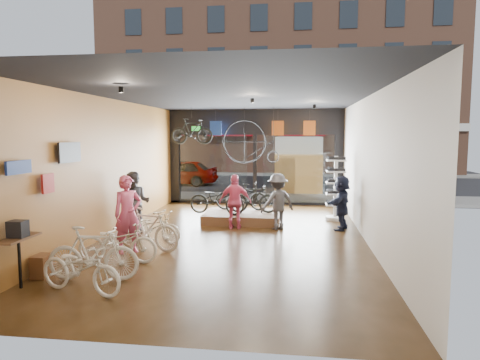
% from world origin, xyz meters
% --- Properties ---
extents(ground_plane, '(7.00, 12.00, 0.04)m').
position_xyz_m(ground_plane, '(0.00, 0.00, -0.02)').
color(ground_plane, black).
rests_on(ground_plane, ground).
extents(ceiling, '(7.00, 12.00, 0.04)m').
position_xyz_m(ceiling, '(0.00, 0.00, 3.82)').
color(ceiling, black).
rests_on(ceiling, ground).
extents(wall_left, '(0.04, 12.00, 3.80)m').
position_xyz_m(wall_left, '(-3.52, 0.00, 1.90)').
color(wall_left, '#AE6E31').
rests_on(wall_left, ground).
extents(wall_right, '(0.04, 12.00, 3.80)m').
position_xyz_m(wall_right, '(3.52, 0.00, 1.90)').
color(wall_right, beige).
rests_on(wall_right, ground).
extents(wall_back, '(7.00, 0.04, 3.80)m').
position_xyz_m(wall_back, '(0.00, -6.02, 1.90)').
color(wall_back, beige).
rests_on(wall_back, ground).
extents(storefront, '(7.00, 0.26, 3.80)m').
position_xyz_m(storefront, '(0.00, 6.00, 1.90)').
color(storefront, black).
rests_on(storefront, ground).
extents(exit_sign, '(0.35, 0.06, 0.18)m').
position_xyz_m(exit_sign, '(-2.40, 5.88, 3.05)').
color(exit_sign, '#198C26').
rests_on(exit_sign, storefront).
extents(street_road, '(30.00, 18.00, 0.02)m').
position_xyz_m(street_road, '(0.00, 15.00, -0.01)').
color(street_road, black).
rests_on(street_road, ground).
extents(sidewalk_near, '(30.00, 2.40, 0.12)m').
position_xyz_m(sidewalk_near, '(0.00, 7.20, 0.06)').
color(sidewalk_near, slate).
rests_on(sidewalk_near, ground).
extents(sidewalk_far, '(30.00, 2.00, 0.12)m').
position_xyz_m(sidewalk_far, '(0.00, 19.00, 0.06)').
color(sidewalk_far, slate).
rests_on(sidewalk_far, ground).
extents(opposite_building, '(26.00, 5.00, 14.00)m').
position_xyz_m(opposite_building, '(0.00, 21.50, 7.00)').
color(opposite_building, brown).
rests_on(opposite_building, ground).
extents(street_car, '(4.18, 1.68, 1.42)m').
position_xyz_m(street_car, '(-4.80, 12.00, 0.71)').
color(street_car, gray).
rests_on(street_car, street_road).
extents(box_truck, '(2.29, 6.86, 2.70)m').
position_xyz_m(box_truck, '(1.77, 11.00, 1.35)').
color(box_truck, silver).
rests_on(box_truck, street_road).
extents(floor_bike_0, '(1.84, 1.04, 0.91)m').
position_xyz_m(floor_bike_0, '(-2.09, -4.32, 0.46)').
color(floor_bike_0, beige).
rests_on(floor_bike_0, ground_plane).
extents(floor_bike_1, '(1.81, 0.68, 1.06)m').
position_xyz_m(floor_bike_1, '(-2.18, -3.66, 0.53)').
color(floor_bike_1, beige).
rests_on(floor_bike_1, ground_plane).
extents(floor_bike_2, '(1.79, 0.73, 0.92)m').
position_xyz_m(floor_bike_2, '(-2.19, -2.51, 0.46)').
color(floor_bike_2, beige).
rests_on(floor_bike_2, ground_plane).
extents(floor_bike_3, '(1.82, 0.94, 1.05)m').
position_xyz_m(floor_bike_3, '(-1.90, -1.44, 0.52)').
color(floor_bike_3, beige).
rests_on(floor_bike_3, ground_plane).
extents(floor_bike_4, '(1.64, 0.84, 0.82)m').
position_xyz_m(floor_bike_4, '(-2.01, -0.70, 0.41)').
color(floor_bike_4, beige).
rests_on(floor_bike_4, ground_plane).
extents(display_platform, '(2.40, 1.80, 0.30)m').
position_xyz_m(display_platform, '(-0.04, 2.31, 0.15)').
color(display_platform, brown).
rests_on(display_platform, ground_plane).
extents(display_bike_left, '(1.91, 0.96, 0.96)m').
position_xyz_m(display_bike_left, '(-0.80, 1.88, 0.78)').
color(display_bike_left, black).
rests_on(display_bike_left, display_platform).
extents(display_bike_mid, '(1.58, 0.51, 0.94)m').
position_xyz_m(display_bike_mid, '(0.31, 2.27, 0.77)').
color(display_bike_mid, black).
rests_on(display_bike_mid, display_platform).
extents(display_bike_right, '(1.75, 0.62, 0.92)m').
position_xyz_m(display_bike_right, '(-0.14, 2.78, 0.76)').
color(display_bike_right, black).
rests_on(display_bike_right, display_platform).
extents(customer_0, '(0.80, 0.77, 1.85)m').
position_xyz_m(customer_0, '(-2.28, -1.68, 0.92)').
color(customer_0, '#CC4C72').
rests_on(customer_0, ground_plane).
extents(customer_1, '(0.91, 0.74, 1.76)m').
position_xyz_m(customer_1, '(-2.86, 0.29, 0.88)').
color(customer_1, '#3F3F44').
rests_on(customer_1, ground_plane).
extents(customer_2, '(0.97, 0.43, 1.63)m').
position_xyz_m(customer_2, '(-0.13, 1.23, 0.82)').
color(customer_2, '#CC4C72').
rests_on(customer_2, ground_plane).
extents(customer_3, '(1.23, 1.09, 1.66)m').
position_xyz_m(customer_3, '(1.13, 1.32, 0.83)').
color(customer_3, '#3F3F44').
rests_on(customer_3, ground_plane).
extents(customer_5, '(0.93, 1.56, 1.61)m').
position_xyz_m(customer_5, '(3.00, 1.52, 0.80)').
color(customer_5, '#161C33').
rests_on(customer_5, ground_plane).
extents(sunglasses_rack, '(0.63, 0.52, 2.11)m').
position_xyz_m(sunglasses_rack, '(2.95, 2.99, 1.06)').
color(sunglasses_rack, white).
rests_on(sunglasses_rack, ground_plane).
extents(wall_merch, '(0.40, 2.40, 2.60)m').
position_xyz_m(wall_merch, '(-3.38, -3.50, 1.30)').
color(wall_merch, navy).
rests_on(wall_merch, wall_left).
extents(penny_farthing, '(2.00, 0.06, 1.60)m').
position_xyz_m(penny_farthing, '(0.09, 4.44, 2.50)').
color(penny_farthing, black).
rests_on(penny_farthing, ceiling).
extents(hung_bike, '(1.60, 0.54, 0.95)m').
position_xyz_m(hung_bike, '(-2.16, 4.20, 2.93)').
color(hung_bike, black).
rests_on(hung_bike, ceiling).
extents(jersey_left, '(0.45, 0.03, 0.55)m').
position_xyz_m(jersey_left, '(-1.46, 5.20, 3.05)').
color(jersey_left, '#1E3F99').
rests_on(jersey_left, ceiling).
extents(jersey_mid, '(0.45, 0.03, 0.55)m').
position_xyz_m(jersey_mid, '(0.95, 5.20, 3.05)').
color(jersey_mid, '#CC5919').
rests_on(jersey_mid, ceiling).
extents(jersey_right, '(0.45, 0.03, 0.55)m').
position_xyz_m(jersey_right, '(2.13, 5.20, 3.05)').
color(jersey_right, '#CC5919').
rests_on(jersey_right, ceiling).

